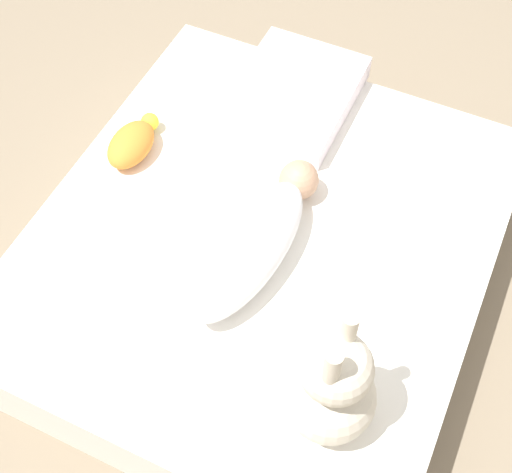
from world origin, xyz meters
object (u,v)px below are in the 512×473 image
(pillow, at_px, (293,95))
(turtle_plush, at_px, (132,143))
(swaddled_baby, at_px, (254,242))
(bunny_plush, at_px, (331,388))

(pillow, height_order, turtle_plush, turtle_plush)
(swaddled_baby, bearing_deg, turtle_plush, 74.60)
(swaddled_baby, xyz_separation_m, turtle_plush, (0.16, 0.43, -0.03))
(swaddled_baby, xyz_separation_m, pillow, (0.51, 0.12, -0.03))
(pillow, relative_size, bunny_plush, 1.07)
(swaddled_baby, distance_m, bunny_plush, 0.43)
(pillow, height_order, bunny_plush, bunny_plush)
(bunny_plush, distance_m, turtle_plush, 0.87)
(turtle_plush, bearing_deg, pillow, -42.39)
(bunny_plush, bearing_deg, swaddled_baby, 46.12)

